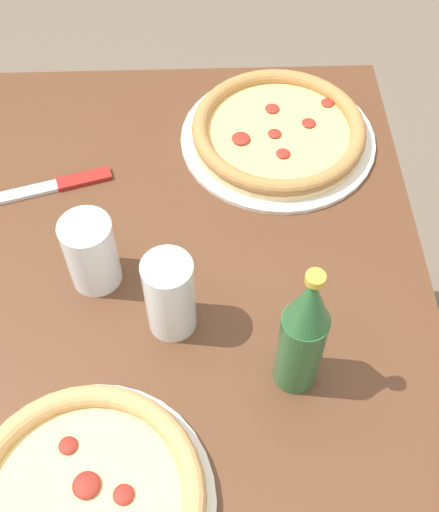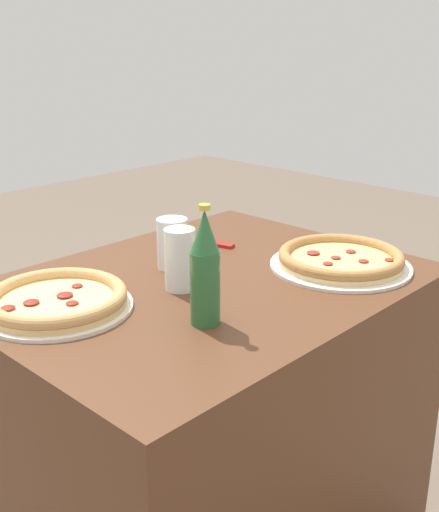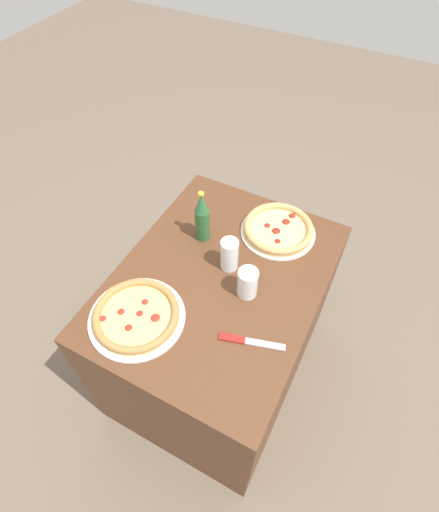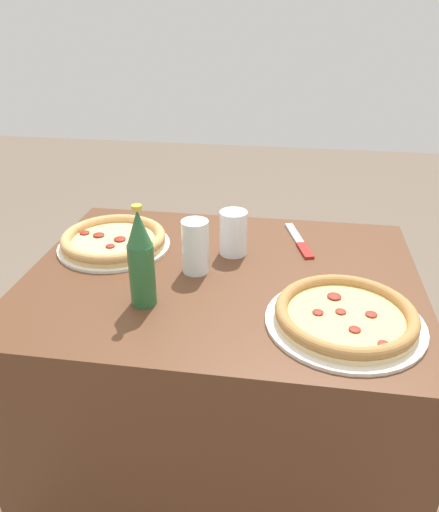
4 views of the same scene
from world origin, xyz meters
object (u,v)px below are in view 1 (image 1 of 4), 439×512
Objects in this scene: pizza_margherita at (84,503)px; glass_water at (170,297)px; glass_mango_juice at (91,254)px; knife at (51,187)px; pizza_pepperoni at (278,132)px; beer_bottle at (303,334)px.

pizza_margherita is 2.25× the size of glass_water.
glass_mango_juice is 0.20m from knife.
glass_mango_juice reaches higher than pizza_pepperoni.
pizza_margherita is at bearing -177.70° from glass_mango_juice.
beer_bottle reaches higher than pizza_margherita.
glass_water is (-0.35, 0.18, 0.04)m from pizza_pepperoni.
knife is (0.50, 0.10, -0.02)m from pizza_margherita.
glass_mango_juice is at bearing 2.30° from pizza_margherita.
knife is at bearing 46.77° from beer_bottle.
glass_water is 0.33m from knife.
glass_water reaches higher than pizza_margherita.
knife is at bearing 11.52° from pizza_margherita.
pizza_pepperoni is at bearing -2.00° from beer_bottle.
beer_bottle is at bearing -117.93° from glass_water.
glass_mango_juice reaches higher than knife.
glass_water is at bearing -141.80° from knife.
knife is (0.34, 0.36, -0.11)m from beer_bottle.
glass_water is at bearing -21.64° from pizza_margherita.
glass_mango_juice reaches higher than pizza_margherita.
pizza_margherita is 0.33m from glass_mango_juice.
glass_mango_juice is (0.33, 0.01, 0.04)m from pizza_margherita.
glass_mango_juice is at bearing 58.82° from beer_bottle.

